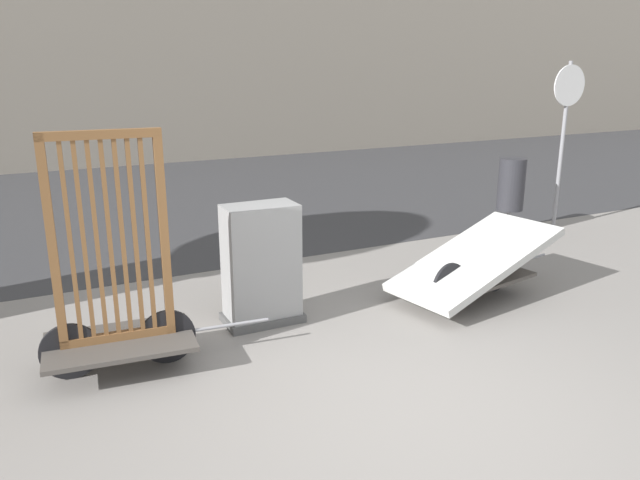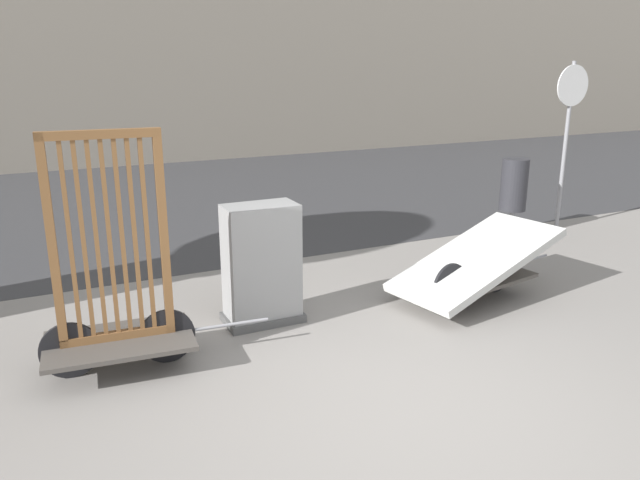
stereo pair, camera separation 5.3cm
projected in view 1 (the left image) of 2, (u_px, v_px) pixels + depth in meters
ground_plane at (414, 409)px, 4.75m from camera, size 60.00×60.00×0.00m
road_strip at (168, 200)px, 11.77m from camera, size 56.00×8.68×0.01m
bike_cart_with_bedframe at (116, 296)px, 5.16m from camera, size 1.94×0.87×2.04m
bike_cart_with_mattress at (475, 263)px, 6.83m from camera, size 2.29×1.27×0.77m
utility_cabinet at (261, 269)px, 6.18m from camera, size 0.78×0.46×1.21m
trash_bin at (511, 185)px, 9.23m from camera, size 0.39×0.39×1.16m
sign_post at (565, 120)px, 9.37m from camera, size 0.60×0.06×2.54m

